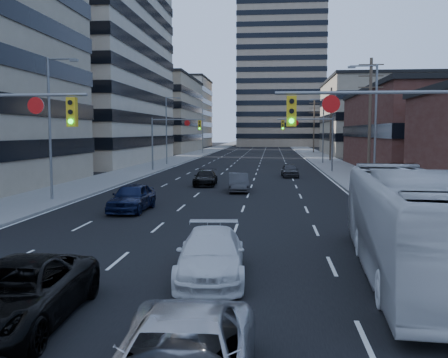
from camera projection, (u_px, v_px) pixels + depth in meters
name	position (u px, v px, depth m)	size (l,w,h in m)	color
ground	(114.00, 333.00, 10.93)	(400.00, 400.00, 0.00)	black
road_surface	(259.00, 148.00, 139.77)	(18.00, 300.00, 0.02)	black
sidewalk_left	(219.00, 147.00, 140.85)	(5.00, 300.00, 0.15)	slate
sidewalk_right	(301.00, 148.00, 138.67)	(5.00, 300.00, 0.15)	slate
office_left_mid	(60.00, 65.00, 71.63)	(26.00, 34.00, 28.00)	#ADA089
office_left_far	(149.00, 116.00, 111.55)	(20.00, 30.00, 16.00)	gray
office_right_far	(385.00, 118.00, 95.12)	(22.00, 28.00, 14.00)	gray
apartment_tower	(281.00, 53.00, 156.30)	(26.00, 26.00, 58.00)	gray
bg_block_left	(168.00, 114.00, 151.39)	(24.00, 24.00, 20.00)	#ADA089
bg_block_right	(377.00, 126.00, 136.18)	(22.00, 22.00, 12.00)	gray
signal_near_right	(386.00, 134.00, 17.74)	(6.59, 0.33, 6.00)	slate
signal_far_left	(172.00, 133.00, 55.84)	(6.09, 0.33, 6.00)	slate
signal_far_right	(311.00, 133.00, 54.39)	(6.09, 0.33, 6.00)	slate
utility_pole_block	(370.00, 117.00, 44.91)	(2.20, 0.28, 11.00)	#4C3D2D
utility_pole_midblock	(331.00, 123.00, 74.64)	(2.20, 0.28, 11.00)	#4C3D2D
utility_pole_distant	(314.00, 125.00, 104.37)	(2.20, 0.28, 11.00)	#4C3D2D
streetlight_left_near	(52.00, 122.00, 31.25)	(2.03, 0.22, 9.00)	slate
streetlight_left_mid	(168.00, 127.00, 65.94)	(2.03, 0.22, 9.00)	slate
streetlight_left_far	(203.00, 129.00, 100.63)	(2.03, 0.22, 9.00)	slate
streetlight_right_near	(373.00, 123.00, 34.25)	(2.03, 0.22, 9.00)	slate
streetlight_right_far	(322.00, 127.00, 68.94)	(2.03, 0.22, 9.00)	slate
black_pickup	(17.00, 294.00, 11.31)	(2.44, 5.30, 1.47)	black
white_van	(211.00, 254.00, 15.08)	(1.99, 4.89, 1.42)	silver
transit_bus	(411.00, 224.00, 15.12)	(2.74, 11.73, 3.27)	silver
sedan_blue	(132.00, 197.00, 27.69)	(1.85, 4.61, 1.57)	black
sedan_grey_center	(238.00, 183.00, 36.85)	(1.43, 4.11, 1.35)	#303032
sedan_black_far	(205.00, 178.00, 41.01)	(1.79, 4.40, 1.28)	black
sedan_grey_right	(290.00, 170.00, 48.70)	(1.57, 3.89, 1.33)	#323235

